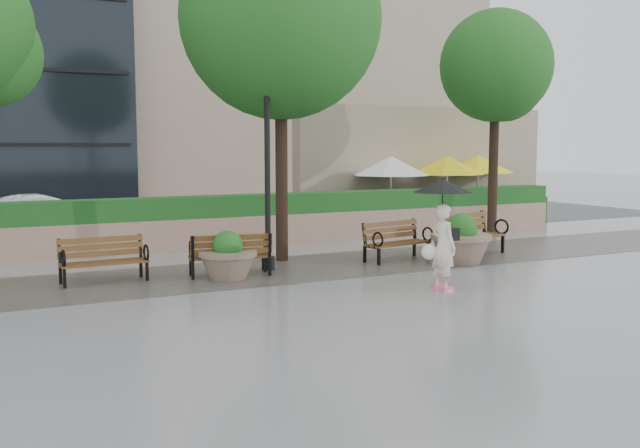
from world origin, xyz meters
name	(u,v)px	position (x,y,z in m)	size (l,w,h in m)	color
ground	(306,300)	(0.00, 0.00, 0.00)	(100.00, 100.00, 0.00)	gray
cobble_strip	(243,273)	(0.00, 3.00, 0.01)	(28.00, 3.20, 0.01)	#383330
hedge_wall	(188,223)	(0.00, 7.00, 0.66)	(24.00, 0.80, 1.35)	tan
cafe_wall	(424,164)	(9.50, 10.00, 2.00)	(10.00, 0.60, 4.00)	tan
cafe_hedge	(450,214)	(9.00, 7.80, 0.45)	(8.00, 0.50, 0.90)	#1A4F1B
asphalt_street	(151,232)	(0.00, 11.00, 0.00)	(40.00, 7.00, 0.00)	black
bldg_stone	(285,0)	(10.00, 23.00, 10.00)	(18.00, 10.00, 20.00)	tan
bench_1	(104,270)	(-2.80, 3.21, 0.26)	(1.66, 0.71, 0.88)	brown
bench_2	(230,264)	(-0.37, 2.78, 0.26)	(1.73, 0.95, 0.88)	brown
bench_3	(397,249)	(3.75, 2.89, 0.27)	(1.78, 0.98, 0.90)	brown
bench_4	(475,244)	(5.81, 2.62, 0.30)	(2.03, 1.40, 1.02)	brown
planter_left	(228,260)	(-0.51, 2.50, 0.38)	(1.16, 1.16, 0.98)	#7F6B56
planter_right	(461,244)	(4.84, 1.92, 0.45)	(1.37, 1.37, 1.15)	#7F6B56
lamppost	(268,186)	(0.60, 3.08, 1.80)	(0.28, 0.28, 4.09)	black
tree_1	(285,25)	(1.53, 4.18, 5.36)	(4.53, 4.53, 7.76)	black
tree_2	(498,71)	(9.27, 5.97, 4.87)	(3.42, 3.32, 6.67)	black
patio_umb_white	(391,166)	(7.30, 8.72, 1.99)	(2.50, 2.50, 2.30)	black
patio_umb_yellow_a	(447,166)	(9.43, 8.57, 1.99)	(2.50, 2.50, 2.30)	black
patio_umb_yellow_b	(478,165)	(11.30, 9.24, 1.99)	(2.50, 2.50, 2.30)	black
car_right	(45,217)	(-3.10, 10.53, 0.64)	(1.36, 3.89, 1.28)	silver
pedestrian	(443,223)	(2.66, -0.31, 1.24)	(1.11, 1.11, 2.04)	#EEDFC8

